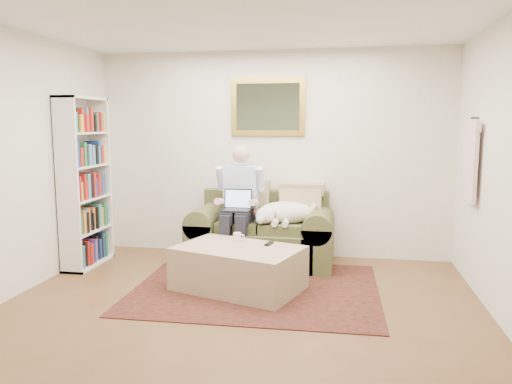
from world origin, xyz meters
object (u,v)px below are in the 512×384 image
(laptop, at_px, (237,205))
(sleeping_dog, at_px, (286,212))
(ottoman, at_px, (238,268))
(seated_man, at_px, (238,207))
(coffee_mug, at_px, (237,237))
(bookshelf, at_px, (85,183))
(sofa, at_px, (262,240))

(laptop, bearing_deg, sleeping_dog, 13.64)
(laptop, relative_size, sleeping_dog, 0.47)
(laptop, height_order, ottoman, laptop)
(seated_man, distance_m, laptop, 0.07)
(coffee_mug, distance_m, bookshelf, 2.02)
(sofa, height_order, laptop, laptop)
(sleeping_dog, distance_m, ottoman, 1.08)
(coffee_mug, xyz_separation_m, bookshelf, (-1.92, 0.36, 0.50))
(bookshelf, bearing_deg, coffee_mug, -10.49)
(coffee_mug, bearing_deg, seated_man, 101.34)
(laptop, distance_m, coffee_mug, 0.63)
(sofa, relative_size, bookshelf, 0.86)
(ottoman, height_order, coffee_mug, coffee_mug)
(seated_man, relative_size, bookshelf, 0.72)
(sofa, bearing_deg, seated_man, -148.55)
(laptop, relative_size, bookshelf, 0.17)
(laptop, relative_size, coffee_mug, 3.32)
(laptop, bearing_deg, coffee_mug, -77.37)
(ottoman, bearing_deg, seated_man, 102.32)
(sleeping_dog, xyz_separation_m, bookshelf, (-2.36, -0.35, 0.35))
(coffee_mug, bearing_deg, bookshelf, 169.51)
(sofa, bearing_deg, laptop, -138.98)
(seated_man, bearing_deg, laptop, -90.00)
(seated_man, relative_size, sleeping_dog, 2.04)
(sofa, xyz_separation_m, coffee_mug, (-0.13, -0.79, 0.20))
(laptop, xyz_separation_m, coffee_mug, (0.13, -0.57, -0.26))
(sleeping_dog, xyz_separation_m, ottoman, (-0.38, -0.91, -0.43))
(ottoman, height_order, bookshelf, bookshelf)
(ottoman, bearing_deg, coffee_mug, 105.20)
(seated_man, distance_m, coffee_mug, 0.68)
(sofa, distance_m, bookshelf, 2.21)
(sleeping_dog, bearing_deg, coffee_mug, -121.87)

